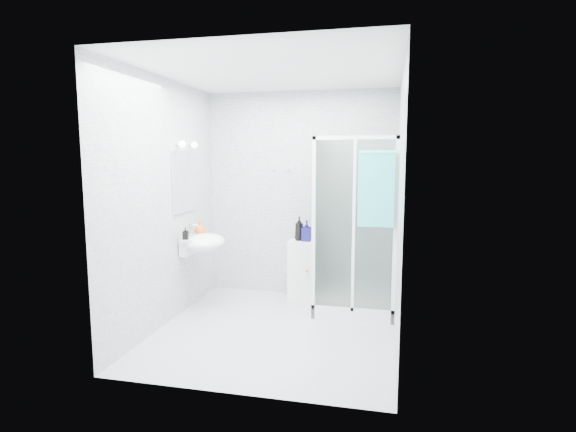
% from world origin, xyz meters
% --- Properties ---
extents(room, '(2.40, 2.60, 2.60)m').
position_xyz_m(room, '(0.00, 0.00, 1.30)').
color(room, silver).
rests_on(room, ground).
extents(shower_enclosure, '(0.90, 0.95, 2.00)m').
position_xyz_m(shower_enclosure, '(0.67, 0.77, 0.45)').
color(shower_enclosure, white).
rests_on(shower_enclosure, ground).
extents(wall_basin, '(0.46, 0.56, 0.35)m').
position_xyz_m(wall_basin, '(-0.99, 0.45, 0.80)').
color(wall_basin, white).
rests_on(wall_basin, ground).
extents(mirror, '(0.02, 0.60, 0.70)m').
position_xyz_m(mirror, '(-1.19, 0.45, 1.50)').
color(mirror, white).
rests_on(mirror, room).
extents(vanity_lights, '(0.10, 0.40, 0.08)m').
position_xyz_m(vanity_lights, '(-1.14, 0.45, 1.92)').
color(vanity_lights, silver).
rests_on(vanity_lights, room).
extents(wall_hooks, '(0.23, 0.06, 0.03)m').
position_xyz_m(wall_hooks, '(-0.25, 1.26, 1.62)').
color(wall_hooks, silver).
rests_on(wall_hooks, room).
extents(storage_cabinet, '(0.32, 0.34, 0.75)m').
position_xyz_m(storage_cabinet, '(0.06, 1.06, 0.37)').
color(storage_cabinet, white).
rests_on(storage_cabinet, ground).
extents(hand_towel, '(0.37, 0.05, 0.79)m').
position_xyz_m(hand_towel, '(0.98, 0.36, 1.47)').
color(hand_towel, '#32BEBC').
rests_on(hand_towel, shower_enclosure).
extents(shampoo_bottle_a, '(0.15, 0.15, 0.30)m').
position_xyz_m(shampoo_bottle_a, '(0.03, 1.08, 0.90)').
color(shampoo_bottle_a, black).
rests_on(shampoo_bottle_a, storage_cabinet).
extents(shampoo_bottle_b, '(0.12, 0.12, 0.25)m').
position_xyz_m(shampoo_bottle_b, '(0.13, 1.06, 0.88)').
color(shampoo_bottle_b, '#140F5A').
rests_on(shampoo_bottle_b, storage_cabinet).
extents(soap_dispenser_orange, '(0.17, 0.17, 0.17)m').
position_xyz_m(soap_dispenser_orange, '(-1.08, 0.58, 0.95)').
color(soap_dispenser_orange, '#DA5819').
rests_on(soap_dispenser_orange, wall_basin).
extents(soap_dispenser_black, '(0.08, 0.08, 0.14)m').
position_xyz_m(soap_dispenser_black, '(-1.11, 0.27, 0.93)').
color(soap_dispenser_black, black).
rests_on(soap_dispenser_black, wall_basin).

